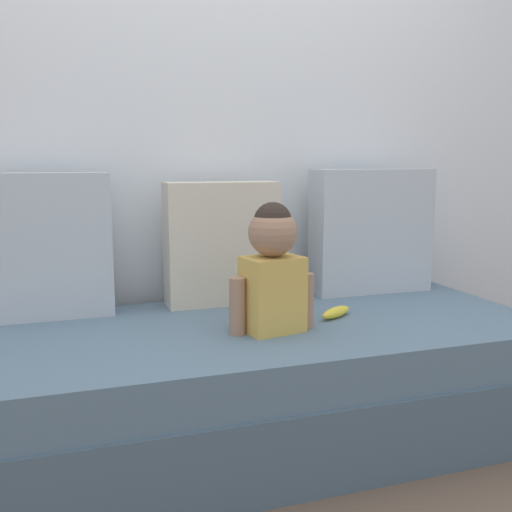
# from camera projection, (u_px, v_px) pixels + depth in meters

# --- Properties ---
(ground_plane) EXTENTS (12.00, 12.00, 0.00)m
(ground_plane) POSITION_uv_depth(u_px,v_px,m) (249.00, 437.00, 2.16)
(ground_plane) COLOR brown
(back_wall) EXTENTS (5.43, 0.10, 2.22)m
(back_wall) POSITION_uv_depth(u_px,v_px,m) (207.00, 137.00, 2.53)
(back_wall) COLOR silver
(back_wall) RESTS_ON ground
(couch) EXTENTS (2.23, 0.91, 0.43)m
(couch) POSITION_uv_depth(u_px,v_px,m) (249.00, 383.00, 2.12)
(couch) COLOR #495F70
(couch) RESTS_ON ground
(throw_pillow_left) EXTENTS (0.50, 0.16, 0.54)m
(throw_pillow_left) POSITION_uv_depth(u_px,v_px,m) (42.00, 246.00, 2.16)
(throw_pillow_left) COLOR #B2BCC6
(throw_pillow_left) RESTS_ON couch
(throw_pillow_center) EXTENTS (0.46, 0.16, 0.50)m
(throw_pillow_center) POSITION_uv_depth(u_px,v_px,m) (222.00, 243.00, 2.38)
(throw_pillow_center) COLOR beige
(throw_pillow_center) RESTS_ON couch
(throw_pillow_right) EXTENTS (0.54, 0.16, 0.55)m
(throw_pillow_right) POSITION_uv_depth(u_px,v_px,m) (371.00, 231.00, 2.60)
(throw_pillow_right) COLOR #B2BCC6
(throw_pillow_right) RESTS_ON couch
(toddler) EXTENTS (0.31, 0.18, 0.45)m
(toddler) POSITION_uv_depth(u_px,v_px,m) (272.00, 266.00, 1.98)
(toddler) COLOR gold
(toddler) RESTS_ON couch
(banana) EXTENTS (0.17, 0.12, 0.04)m
(banana) POSITION_uv_depth(u_px,v_px,m) (336.00, 312.00, 2.19)
(banana) COLOR yellow
(banana) RESTS_ON couch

